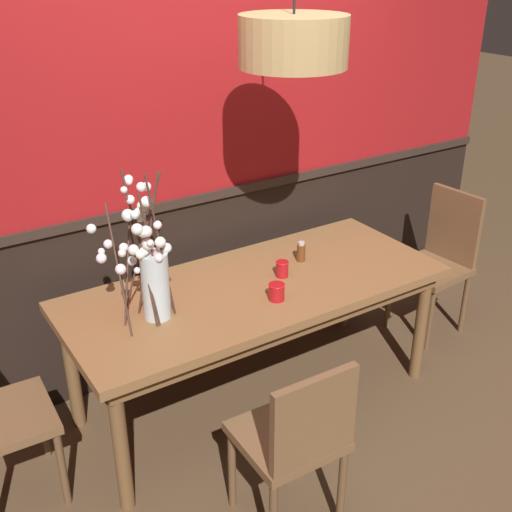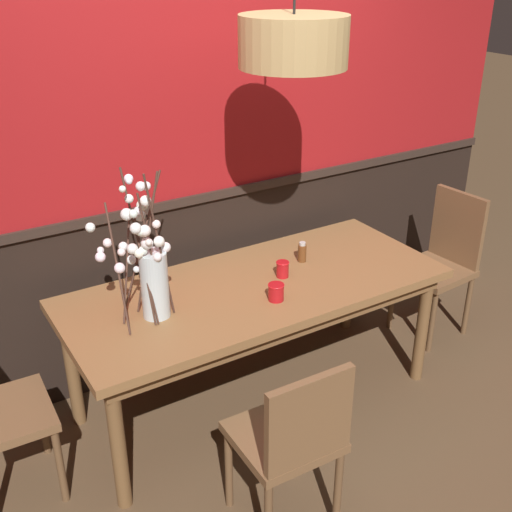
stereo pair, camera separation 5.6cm
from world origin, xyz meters
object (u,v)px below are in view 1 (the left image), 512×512
object	(u,v)px
chair_head_east_end	(440,256)
chair_near_side_left	(296,437)
dining_table	(256,298)
pendant_lamp	(293,42)
chair_far_side_left	(143,270)
condiment_bottle	(301,252)
candle_holder_nearer_edge	(282,269)
candle_holder_nearer_center	(277,292)
vase_with_blossoms	(150,269)

from	to	relation	value
chair_head_east_end	chair_near_side_left	bearing A→B (deg)	-154.29
dining_table	pendant_lamp	world-z (taller)	pendant_lamp
chair_head_east_end	pendant_lamp	distance (m)	1.94
chair_far_side_left	condiment_bottle	distance (m)	1.04
dining_table	candle_holder_nearer_edge	world-z (taller)	candle_holder_nearer_edge
candle_holder_nearer_edge	chair_head_east_end	bearing A→B (deg)	0.62
candle_holder_nearer_edge	condiment_bottle	distance (m)	0.22
dining_table	candle_holder_nearer_edge	size ratio (longest dim) A/B	22.83
candle_holder_nearer_edge	chair_far_side_left	bearing A→B (deg)	117.43
dining_table	chair_head_east_end	world-z (taller)	chair_head_east_end
pendant_lamp	dining_table	bearing A→B (deg)	152.72
chair_near_side_left	condiment_bottle	distance (m)	1.22
chair_far_side_left	chair_head_east_end	world-z (taller)	chair_far_side_left
candle_holder_nearer_center	pendant_lamp	distance (m)	1.20
dining_table	pendant_lamp	bearing A→B (deg)	-27.28
candle_holder_nearer_center	condiment_bottle	bearing A→B (deg)	38.68
candle_holder_nearer_center	chair_near_side_left	bearing A→B (deg)	-117.97
dining_table	vase_with_blossoms	xyz separation A→B (m)	(-0.59, 0.00, 0.33)
dining_table	pendant_lamp	distance (m)	1.32
chair_head_east_end	chair_near_side_left	world-z (taller)	chair_head_east_end
chair_far_side_left	chair_head_east_end	distance (m)	1.93
candle_holder_nearer_edge	dining_table	bearing A→B (deg)	-179.63
dining_table	candle_holder_nearer_center	size ratio (longest dim) A/B	22.86
chair_head_east_end	vase_with_blossoms	bearing A→B (deg)	-179.69
chair_head_east_end	condiment_bottle	xyz separation A→B (m)	(-1.08, 0.08, 0.28)
vase_with_blossoms	candle_holder_nearer_center	distance (m)	0.66
vase_with_blossoms	candle_holder_nearer_center	xyz separation A→B (m)	(0.59, -0.20, -0.21)
vase_with_blossoms	condiment_bottle	distance (m)	0.98
chair_near_side_left	candle_holder_nearer_center	size ratio (longest dim) A/B	9.89
chair_near_side_left	pendant_lamp	xyz separation A→B (m)	(0.49, 0.77, 1.47)
candle_holder_nearer_edge	vase_with_blossoms	bearing A→B (deg)	179.78
candle_holder_nearer_center	condiment_bottle	xyz separation A→B (m)	(0.36, 0.29, 0.01)
dining_table	chair_near_side_left	size ratio (longest dim) A/B	2.31
chair_head_east_end	candle_holder_nearer_center	bearing A→B (deg)	-171.81
chair_near_side_left	candle_holder_nearer_edge	distance (m)	1.03
chair_near_side_left	candle_holder_nearer_edge	bearing A→B (deg)	58.88
chair_head_east_end	candle_holder_nearer_center	size ratio (longest dim) A/B	10.69
chair_far_side_left	chair_near_side_left	distance (m)	1.72
candle_holder_nearer_center	chair_far_side_left	bearing A→B (deg)	105.11
chair_near_side_left	candle_holder_nearer_edge	size ratio (longest dim) A/B	9.87
chair_near_side_left	vase_with_blossoms	size ratio (longest dim) A/B	1.20
chair_far_side_left	candle_holder_nearer_edge	size ratio (longest dim) A/B	10.77
chair_head_east_end	candle_holder_nearer_edge	distance (m)	1.30
vase_with_blossoms	pendant_lamp	bearing A→B (deg)	-6.25
chair_near_side_left	candle_holder_nearer_center	xyz separation A→B (m)	(0.35, 0.65, 0.29)
candle_holder_nearer_edge	condiment_bottle	xyz separation A→B (m)	(0.20, 0.10, 0.01)
vase_with_blossoms	chair_near_side_left	bearing A→B (deg)	-73.86
chair_near_side_left	candle_holder_nearer_center	bearing A→B (deg)	62.03
dining_table	candle_holder_nearer_edge	xyz separation A→B (m)	(0.17, 0.00, 0.13)
chair_far_side_left	chair_near_side_left	xyz separation A→B (m)	(-0.06, -1.72, -0.03)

